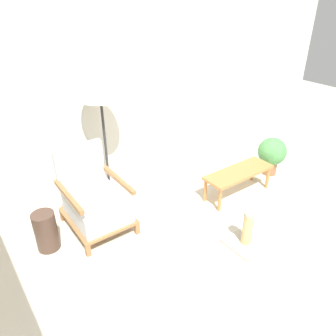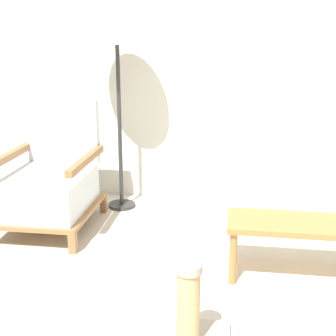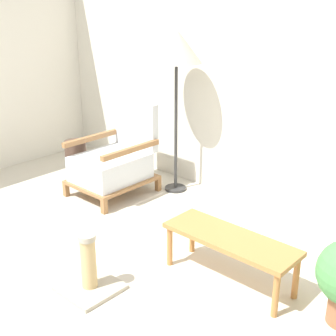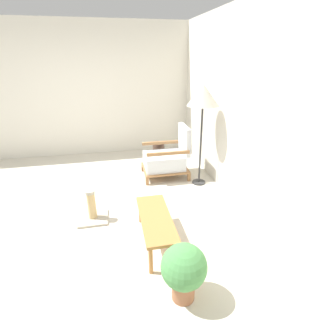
% 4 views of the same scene
% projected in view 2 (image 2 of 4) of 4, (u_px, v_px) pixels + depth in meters
% --- Properties ---
extents(wall_back, '(8.00, 0.06, 2.70)m').
position_uv_depth(wall_back, '(191.00, 41.00, 3.81)').
color(wall_back, silver).
rests_on(wall_back, ground_plane).
extents(armchair, '(0.65, 0.79, 0.92)m').
position_uv_depth(armchair, '(51.00, 183.00, 3.46)').
color(armchair, olive).
rests_on(armchair, ground_plane).
extents(floor_lamp, '(0.50, 0.50, 1.65)m').
position_uv_depth(floor_lamp, '(117.00, 27.00, 3.54)').
color(floor_lamp, '#2D2D2D').
rests_on(floor_lamp, ground_plane).
extents(coffee_table, '(0.99, 0.35, 0.36)m').
position_uv_depth(coffee_table, '(313.00, 230.00, 2.73)').
color(coffee_table, '#B2753D').
rests_on(coffee_table, ground_plane).
extents(scratching_post, '(0.39, 0.39, 0.44)m').
position_uv_depth(scratching_post, '(188.00, 323.00, 2.15)').
color(scratching_post, '#B2A893').
rests_on(scratching_post, ground_plane).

